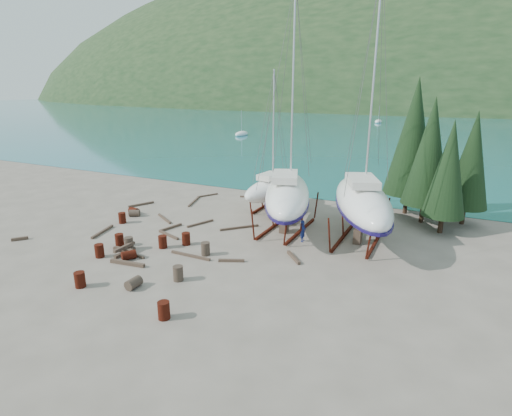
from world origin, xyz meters
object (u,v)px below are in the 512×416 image
at_px(large_sailboat_near, 287,195).
at_px(large_sailboat_far, 362,201).
at_px(small_sailboat_shore, 271,188).
at_px(worker, 303,231).

height_order(large_sailboat_near, large_sailboat_far, large_sailboat_far).
bearing_deg(small_sailboat_shore, large_sailboat_near, -45.31).
distance_m(large_sailboat_near, worker, 3.28).
distance_m(large_sailboat_far, worker, 4.64).
bearing_deg(large_sailboat_near, worker, -61.15).
xyz_separation_m(large_sailboat_near, large_sailboat_far, (5.54, 0.26, 0.13)).
bearing_deg(large_sailboat_far, small_sailboat_shore, 132.90).
relative_size(large_sailboat_far, worker, 11.45).
bearing_deg(small_sailboat_shore, worker, -41.60).
bearing_deg(worker, small_sailboat_shore, 35.60).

